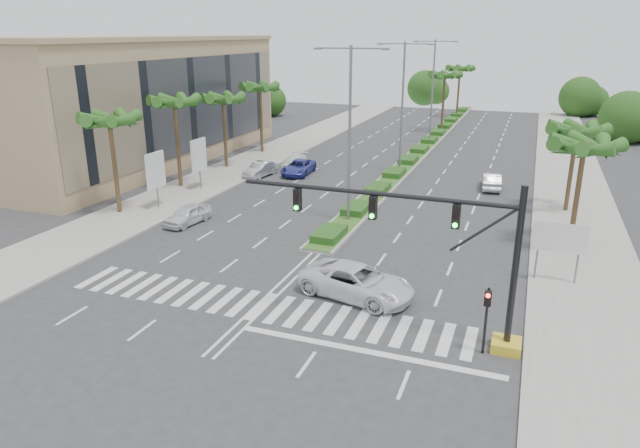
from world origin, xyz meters
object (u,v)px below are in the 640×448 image
(car_parked_d, at_px, (295,162))
(car_parked_c, at_px, (299,167))
(car_right, at_px, (491,181))
(car_parked_a, at_px, (188,215))
(car_parked_b, at_px, (260,169))
(car_crossing, at_px, (357,282))

(car_parked_d, bearing_deg, car_parked_c, -65.67)
(car_right, bearing_deg, car_parked_a, 35.35)
(car_parked_d, height_order, car_right, car_right)
(car_parked_a, relative_size, car_parked_d, 0.90)
(car_parked_a, relative_size, car_parked_b, 0.96)
(car_parked_b, xyz_separation_m, car_parked_d, (1.61, 4.39, -0.04))
(car_parked_a, bearing_deg, car_crossing, -17.99)
(car_parked_c, relative_size, car_crossing, 0.83)
(car_parked_c, height_order, car_crossing, car_crossing)
(car_right, bearing_deg, car_parked_c, -3.54)
(car_crossing, bearing_deg, car_parked_c, 41.69)
(car_parked_a, bearing_deg, car_parked_c, 91.94)
(car_parked_c, xyz_separation_m, car_right, (17.49, 0.93, 0.02))
(car_parked_a, height_order, car_right, car_right)
(car_parked_d, relative_size, car_crossing, 0.74)
(car_parked_b, bearing_deg, car_parked_d, 77.03)
(car_parked_c, relative_size, car_right, 1.16)
(car_parked_d, bearing_deg, car_parked_a, -96.86)
(car_parked_b, height_order, car_parked_c, car_parked_c)
(car_parked_b, height_order, car_right, car_right)
(car_parked_d, bearing_deg, car_right, -10.57)
(car_parked_a, relative_size, car_right, 0.93)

